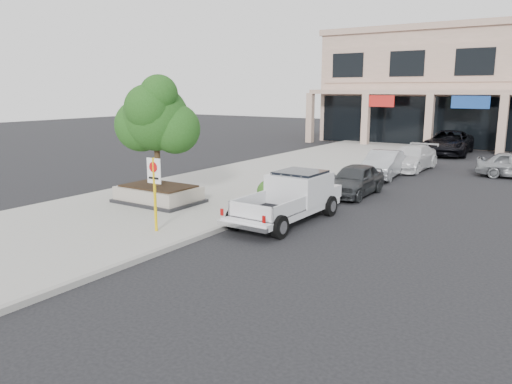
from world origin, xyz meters
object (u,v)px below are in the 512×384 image
Objects in this scene: no_parking_sign at (154,184)px; pickup_truck at (286,199)px; planter at (159,194)px; planter_tree at (161,118)px; curb_car_b at (383,164)px; curb_car_d at (449,143)px; curb_car_c at (411,158)px; curb_car_a at (355,180)px.

no_parking_sign is 0.44× the size of pickup_truck.
planter_tree is at bearing 48.97° from planter.
curb_car_b is 0.70× the size of curb_car_d.
no_parking_sign is 14.28m from curb_car_b.
curb_car_b reaches higher than planter.
planter_tree reaches higher than pickup_truck.
no_parking_sign is 0.38× the size of curb_car_d.
curb_car_c is (5.40, 14.28, -2.72)m from planter_tree.
curb_car_d reaches higher than curb_car_b.
curb_car_a is 4.97m from curb_car_b.
curb_car_a reaches higher than planter.
no_parking_sign is 17.66m from curb_car_c.
planter is 12.19m from curb_car_b.
curb_car_b is 0.88× the size of curb_car_c.
curb_car_b is at bearing 92.53° from pickup_truck.
planter_tree is at bearing -108.05° from curb_car_d.
planter is 0.61× the size of pickup_truck.
curb_car_c reaches higher than curb_car_a.
curb_car_d is (0.59, 11.64, 0.14)m from curb_car_b.
no_parking_sign is at bearing -124.25° from pickup_truck.
pickup_truck is 22.09m from curb_car_d.
pickup_truck reaches higher than curb_car_b.
curb_car_a is 0.66× the size of curb_car_d.
curb_car_d is (0.10, 16.58, 0.16)m from curb_car_a.
curb_car_c is (0.44, 3.36, 0.00)m from curb_car_b.
planter_tree is 4.50m from no_parking_sign.
curb_car_a is at bearing -94.56° from curb_car_d.
curb_car_d is (2.87, 25.70, -0.80)m from no_parking_sign.
curb_car_b is 11.65m from curb_car_d.
pickup_truck is 5.51m from curb_car_a.
curb_car_d is at bearing 75.95° from planter.
curb_car_d is (5.68, 22.71, 0.36)m from planter.
curb_car_d is at bearing 89.15° from curb_car_a.
curb_car_c is at bearing 69.02° from planter.
planter_tree is at bearing -119.86° from curb_car_b.
curb_car_c is at bearing 77.09° from curb_car_b.
curb_car_b is (2.28, 14.06, -0.94)m from no_parking_sign.
pickup_truck reaches higher than planter.
no_parking_sign is 0.48× the size of curb_car_c.
curb_car_b is (5.09, 11.07, 0.22)m from planter.
curb_car_b reaches higher than curb_car_a.
no_parking_sign is 4.50m from pickup_truck.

